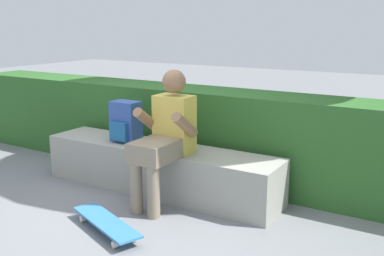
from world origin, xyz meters
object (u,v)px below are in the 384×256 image
(skateboard_near_person, at_px, (106,222))
(backpack_on_bench, at_px, (125,122))
(bench_main, at_px, (159,169))
(person_skater, at_px, (165,134))

(skateboard_near_person, relative_size, backpack_on_bench, 2.05)
(bench_main, height_order, skateboard_near_person, bench_main)
(person_skater, relative_size, skateboard_near_person, 1.46)
(skateboard_near_person, bearing_deg, backpack_on_bench, 120.69)
(skateboard_near_person, height_order, backpack_on_bench, backpack_on_bench)
(bench_main, height_order, backpack_on_bench, backpack_on_bench)
(bench_main, relative_size, backpack_on_bench, 6.08)
(skateboard_near_person, distance_m, backpack_on_bench, 1.22)
(person_skater, bearing_deg, skateboard_near_person, -95.75)
(skateboard_near_person, xyz_separation_m, backpack_on_bench, (-0.55, 0.93, 0.56))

